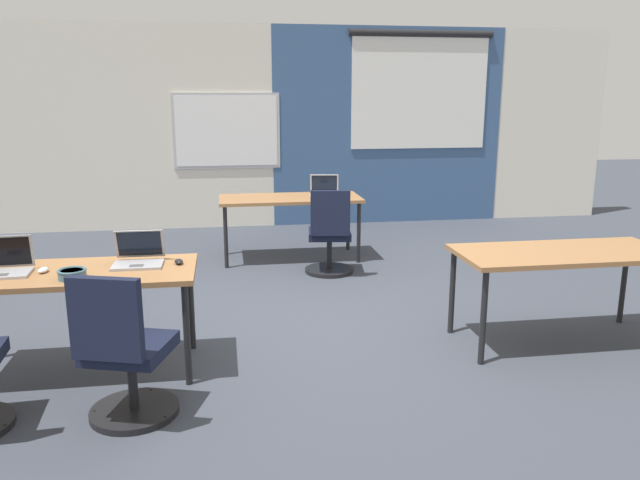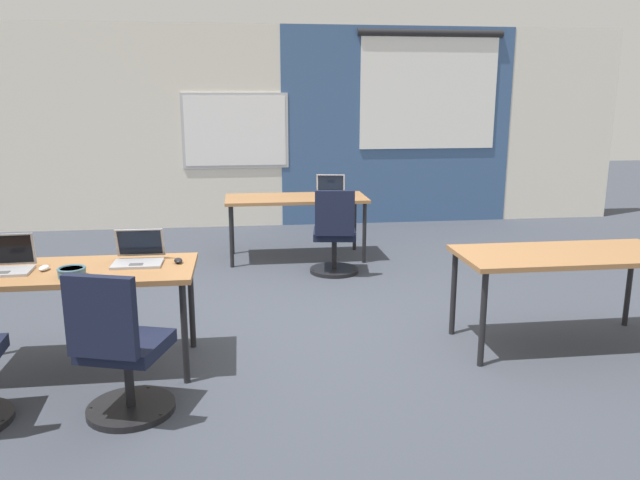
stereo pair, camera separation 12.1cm
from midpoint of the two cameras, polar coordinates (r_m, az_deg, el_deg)
ground_plane at (r=5.13m, az=0.77°, el=-7.94°), size 24.00×24.00×0.00m
back_wall_assembly at (r=8.97m, az=-2.69°, el=10.38°), size 10.00×0.27×2.80m
desk_near_left at (r=4.43m, az=-21.08°, el=-3.27°), size 1.60×0.70×0.72m
desk_near_right at (r=4.94m, az=22.39°, el=-1.74°), size 1.60×0.70×0.72m
desk_far_center at (r=7.07m, az=-1.73°, el=3.52°), size 1.60×0.70×0.72m
laptop_near_left_end at (r=4.53m, az=-26.32°, el=-1.98°), size 0.34×0.28×0.24m
mouse_near_left_end at (r=4.45m, az=-23.40°, el=-2.39°), size 0.07×0.11×0.03m
laptop_near_left_inner at (r=4.42m, az=-15.67°, el=-1.44°), size 0.33×0.31×0.23m
mouse_near_left_inner at (r=4.36m, az=-12.18°, el=-1.87°), size 0.08×0.11×0.03m
chair_near_left_inner at (r=3.77m, az=-16.99°, el=-10.36°), size 0.55×0.60×0.92m
laptop_far_right at (r=7.17m, az=1.46°, el=4.55°), size 0.37×0.34×0.23m
chair_far_right at (r=6.47m, az=1.87°, el=0.05°), size 0.52×0.56×0.92m
snack_bowl at (r=4.22m, az=-21.18°, el=-2.73°), size 0.18×0.18×0.06m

